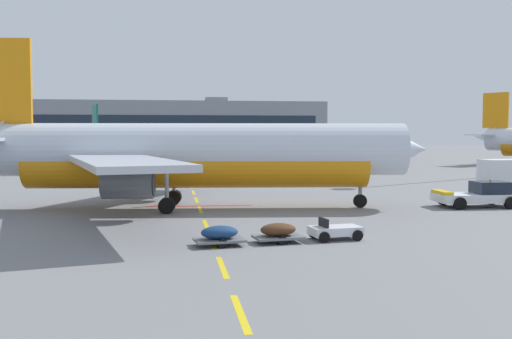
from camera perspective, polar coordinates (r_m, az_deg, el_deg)
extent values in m
plane|color=slate|center=(67.32, 12.79, -1.28)|extent=(400.00, 400.00, 0.00)
cube|color=yellow|center=(18.57, -1.52, -13.57)|extent=(0.24, 4.00, 0.01)
cube|color=yellow|center=(24.62, -3.24, -9.31)|extent=(0.24, 4.00, 0.01)
cube|color=yellow|center=(30.25, -4.19, -6.92)|extent=(0.24, 4.00, 0.01)
cube|color=yellow|center=(35.89, -4.83, -5.28)|extent=(0.24, 4.00, 0.01)
cube|color=yellow|center=(43.00, -5.39, -3.83)|extent=(0.24, 4.00, 0.01)
cube|color=yellow|center=(49.10, -5.74, -2.93)|extent=(0.24, 4.00, 0.01)
cube|color=yellow|center=(55.47, -6.03, -2.20)|extent=(0.24, 4.00, 0.01)
cube|color=yellow|center=(61.71, -6.25, -1.63)|extent=(0.24, 4.00, 0.01)
cube|color=yellow|center=(68.81, -6.45, -1.11)|extent=(0.24, 4.00, 0.01)
cube|color=yellow|center=(75.16, -6.59, -0.73)|extent=(0.24, 4.00, 0.01)
cube|color=yellow|center=(82.45, -6.74, -0.36)|extent=(0.24, 4.00, 0.01)
cube|color=yellow|center=(88.05, -6.83, -0.12)|extent=(0.24, 4.00, 0.01)
cube|color=yellow|center=(94.64, -6.92, 0.12)|extent=(0.24, 4.00, 0.01)
cube|color=yellow|center=(101.24, -7.01, 0.34)|extent=(0.24, 4.00, 0.01)
cube|color=yellow|center=(108.40, -7.09, 0.54)|extent=(0.24, 4.00, 0.01)
cube|color=#B21414|center=(45.02, -5.52, -3.51)|extent=(8.00, 0.40, 0.01)
cylinder|color=silver|center=(43.30, -5.58, 1.92)|extent=(30.33, 6.81, 3.80)
cylinder|color=orange|center=(43.34, -5.57, 0.54)|extent=(24.73, 5.95, 3.50)
cone|color=silver|center=(45.04, 13.92, 1.89)|extent=(3.86, 4.06, 3.72)
cube|color=#192333|center=(44.75, 12.64, 2.75)|extent=(1.88, 3.00, 0.60)
cube|color=orange|center=(46.38, -23.33, 7.82)|extent=(4.41, 0.80, 6.00)
cube|color=silver|center=(49.47, -22.65, 2.74)|extent=(3.83, 6.69, 0.24)
cube|color=#B7BCC6|center=(52.13, -9.43, 1.62)|extent=(11.55, 17.43, 0.36)
cube|color=#B7BCC6|center=(35.33, -12.79, 0.74)|extent=(8.64, 17.65, 0.36)
cylinder|color=#4C4F54|center=(49.25, -10.01, -0.18)|extent=(3.40, 2.41, 2.10)
cylinder|color=black|center=(49.06, -8.16, -0.17)|extent=(0.30, 1.79, 1.79)
cylinder|color=#4C4F54|center=(38.40, -12.18, -1.21)|extent=(3.40, 2.41, 2.10)
cylinder|color=black|center=(38.16, -9.81, -1.21)|extent=(0.30, 1.79, 1.79)
cylinder|color=gray|center=(44.40, 9.97, -1.27)|extent=(0.28, 0.28, 2.67)
cylinder|color=black|center=(44.52, 9.95, -2.98)|extent=(1.01, 0.38, 0.99)
cylinder|color=gray|center=(46.17, -7.86, -1.04)|extent=(0.28, 0.28, 2.61)
cylinder|color=black|center=(46.63, -7.81, -2.61)|extent=(1.13, 0.46, 1.10)
cylinder|color=black|center=(45.94, -7.89, -2.70)|extent=(1.13, 0.46, 1.10)
cylinder|color=gray|center=(41.01, -8.55, -1.61)|extent=(0.28, 0.28, 2.61)
cylinder|color=black|center=(41.49, -8.49, -3.36)|extent=(1.13, 0.46, 1.10)
cylinder|color=black|center=(40.80, -8.59, -3.48)|extent=(1.13, 0.46, 1.10)
cube|color=silver|center=(47.13, 20.35, -2.54)|extent=(6.10, 3.02, 0.60)
cube|color=#192333|center=(47.55, 21.53, -1.61)|extent=(2.48, 2.22, 0.90)
cube|color=yellow|center=(45.98, 17.41, -2.10)|extent=(0.79, 2.54, 0.24)
sphere|color=orange|center=(47.51, 21.55, -0.95)|extent=(0.16, 0.16, 0.16)
cylinder|color=black|center=(45.07, 18.94, -3.10)|extent=(0.91, 0.43, 0.90)
cylinder|color=black|center=(47.61, 17.52, -2.73)|extent=(0.91, 0.43, 0.90)
cylinder|color=black|center=(46.82, 23.21, -2.95)|extent=(0.91, 0.43, 0.90)
cylinder|color=black|center=(49.27, 21.62, -2.61)|extent=(0.91, 0.43, 0.90)
cone|color=silver|center=(114.15, 21.10, 2.97)|extent=(5.25, 5.51, 3.36)
cube|color=orange|center=(113.45, 21.99, 5.28)|extent=(2.92, 3.97, 6.24)
cube|color=silver|center=(116.70, 22.31, 3.10)|extent=(7.37, 6.54, 0.25)
cube|color=silver|center=(110.68, 20.86, 3.13)|extent=(7.37, 6.54, 0.25)
cylinder|color=silver|center=(88.22, -13.73, 2.14)|extent=(10.62, 24.94, 3.18)
cylinder|color=#0F604C|center=(88.24, -13.72, 1.58)|extent=(8.97, 20.41, 2.92)
cone|color=silver|center=(75.97, -11.75, 1.98)|extent=(3.85, 3.73, 3.11)
cone|color=silver|center=(101.13, -15.29, 2.50)|extent=(3.63, 4.16, 2.70)
cube|color=#192333|center=(76.81, -11.91, 2.41)|extent=(2.67, 1.99, 0.50)
cube|color=#0F604C|center=(99.70, -15.17, 4.62)|extent=(1.40, 3.60, 5.02)
cube|color=silver|center=(100.79, -13.71, 2.66)|extent=(5.91, 4.17, 0.20)
cube|color=silver|center=(99.80, -16.71, 2.60)|extent=(5.91, 4.17, 0.20)
cube|color=#B7BCC6|center=(93.17, -9.88, 2.01)|extent=(14.32, 4.44, 0.30)
cube|color=#B7BCC6|center=(90.32, -18.58, 1.84)|extent=(13.78, 11.73, 0.30)
cylinder|color=#4C4F54|center=(92.67, -11.38, 1.24)|extent=(2.48, 3.08, 1.76)
cylinder|color=black|center=(91.38, -11.17, 1.21)|extent=(1.45, 0.55, 1.49)
cylinder|color=#4C4F54|center=(90.83, -17.01, 1.11)|extent=(2.48, 3.08, 1.76)
cylinder|color=black|center=(89.51, -16.88, 1.08)|extent=(1.45, 0.55, 1.49)
cylinder|color=gray|center=(78.60, -12.20, 0.51)|extent=(0.23, 0.23, 2.23)
cylinder|color=black|center=(78.66, -12.19, -0.30)|extent=(0.47, 0.86, 0.83)
cylinder|color=gray|center=(90.39, -12.59, 0.89)|extent=(0.23, 0.23, 2.18)
cylinder|color=black|center=(90.51, -12.40, 0.21)|extent=(0.56, 0.96, 0.92)
cylinder|color=black|center=(90.38, -12.76, 0.20)|extent=(0.56, 0.96, 0.92)
cylinder|color=gray|center=(89.50, -15.30, 0.83)|extent=(0.23, 0.23, 2.18)
cylinder|color=black|center=(89.61, -15.10, 0.14)|extent=(0.56, 0.96, 0.92)
cylinder|color=black|center=(89.51, -15.47, 0.13)|extent=(0.56, 0.96, 0.92)
cube|color=silver|center=(58.00, 22.98, -0.14)|extent=(4.86, 2.60, 2.10)
cylinder|color=black|center=(58.44, 21.26, -1.66)|extent=(0.97, 0.32, 0.96)
cylinder|color=black|center=(56.42, 22.55, -1.86)|extent=(0.97, 0.32, 0.96)
cube|color=silver|center=(30.99, 7.61, -5.83)|extent=(2.77, 1.75, 0.44)
cube|color=black|center=(30.68, 6.50, -5.16)|extent=(0.28, 1.13, 0.56)
cylinder|color=black|center=(32.02, 8.59, -5.87)|extent=(0.58, 0.26, 0.56)
cylinder|color=black|center=(30.78, 9.70, -6.25)|extent=(0.58, 0.26, 0.56)
cylinder|color=black|center=(31.31, 5.55, -6.06)|extent=(0.58, 0.26, 0.56)
cylinder|color=black|center=(30.03, 6.55, -6.47)|extent=(0.58, 0.26, 0.56)
cube|color=slate|center=(29.92, 2.13, -6.49)|extent=(2.59, 1.82, 0.12)
ellipsoid|color=#4C2D19|center=(29.85, 2.14, -5.77)|extent=(1.97, 1.44, 0.64)
cylinder|color=black|center=(30.56, 1.73, -6.39)|extent=(0.46, 0.20, 0.44)
cylinder|color=black|center=(29.30, 2.55, -6.82)|extent=(0.46, 0.20, 0.44)
cube|color=slate|center=(29.12, -3.52, -6.76)|extent=(2.59, 1.82, 0.12)
ellipsoid|color=navy|center=(29.06, -3.52, -6.03)|extent=(1.97, 1.44, 0.64)
cylinder|color=black|center=(29.78, -3.80, -6.66)|extent=(0.46, 0.20, 0.44)
cylinder|color=black|center=(28.49, -3.21, -7.12)|extent=(0.46, 0.20, 0.44)
cube|color=gray|center=(166.70, -7.99, 3.94)|extent=(80.89, 27.44, 13.95)
cube|color=#192333|center=(152.93, -7.98, 4.24)|extent=(74.41, 0.12, 5.02)
cube|color=gray|center=(167.44, -3.83, 6.62)|extent=(6.00, 5.00, 1.60)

